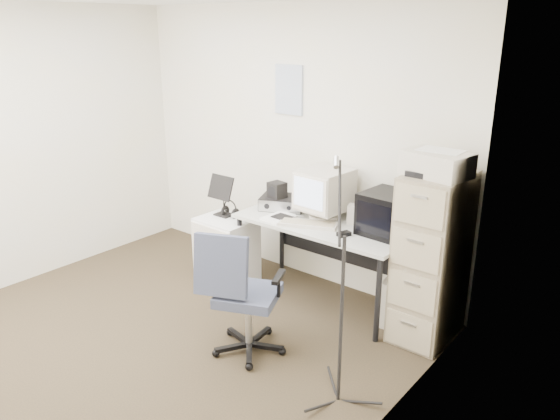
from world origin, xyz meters
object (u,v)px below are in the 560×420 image
Objects in this scene: desk at (323,261)px; side_cart at (227,250)px; office_chair at (248,293)px; filing_cabinet at (432,258)px.

desk is 0.95m from side_cart.
filing_cabinet is at bearing 24.46° from office_chair.
office_chair is 1.52× the size of side_cart.
filing_cabinet reaches higher than office_chair.
desk reaches higher than side_cart.
filing_cabinet is at bearing 1.81° from desk.
desk is at bearing 67.88° from office_chair.
side_cart is (-0.91, -0.26, -0.05)m from desk.
office_chair is at bearing -131.96° from filing_cabinet.
side_cart is (-0.94, 0.74, -0.16)m from office_chair.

